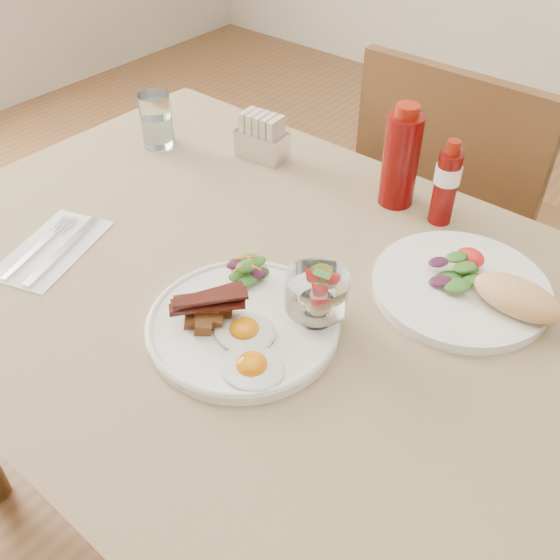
{
  "coord_description": "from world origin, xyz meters",
  "views": [
    {
      "loc": [
        0.47,
        -0.56,
        1.4
      ],
      "look_at": [
        0.04,
        -0.04,
        0.82
      ],
      "focal_mm": 40.0,
      "sensor_mm": 36.0,
      "label": 1
    }
  ],
  "objects": [
    {
      "name": "bacon_potato_pile",
      "position": [
        -0.02,
        -0.13,
        0.79
      ],
      "size": [
        0.1,
        0.1,
        0.05
      ],
      "rotation": [
        0.0,
        0.0,
        0.42
      ],
      "color": "brown",
      "rests_on": "main_plate"
    },
    {
      "name": "ketchup_bottle",
      "position": [
        0.01,
        0.33,
        0.84
      ],
      "size": [
        0.08,
        0.08,
        0.19
      ],
      "rotation": [
        0.0,
        0.0,
        0.29
      ],
      "color": "#5E0605",
      "rests_on": "table"
    },
    {
      "name": "fruit_cup",
      "position": [
        0.1,
        -0.02,
        0.82
      ],
      "size": [
        0.09,
        0.09,
        0.09
      ],
      "rotation": [
        0.0,
        0.0,
        -0.37
      ],
      "color": "white",
      "rests_on": "main_plate"
    },
    {
      "name": "second_plate",
      "position": [
        0.24,
        0.18,
        0.77
      ],
      "size": [
        0.3,
        0.27,
        0.07
      ],
      "rotation": [
        0.0,
        0.0,
        0.39
      ],
      "color": "white",
      "rests_on": "table"
    },
    {
      "name": "side_salad",
      "position": [
        -0.04,
        -0.02,
        0.78
      ],
      "size": [
        0.07,
        0.06,
        0.04
      ],
      "rotation": [
        0.0,
        0.0,
        0.4
      ],
      "color": "#225215",
      "rests_on": "main_plate"
    },
    {
      "name": "napkin_cutlery",
      "position": [
        -0.35,
        -0.16,
        0.75
      ],
      "size": [
        0.18,
        0.23,
        0.01
      ],
      "rotation": [
        0.0,
        0.0,
        0.34
      ],
      "color": "white",
      "rests_on": "table"
    },
    {
      "name": "water_glass",
      "position": [
        -0.49,
        0.2,
        0.8
      ],
      "size": [
        0.07,
        0.07,
        0.11
      ],
      "color": "white",
      "rests_on": "table"
    },
    {
      "name": "hot_sauce_bottle",
      "position": [
        0.1,
        0.33,
        0.83
      ],
      "size": [
        0.06,
        0.06,
        0.16
      ],
      "rotation": [
        0.0,
        0.0,
        -0.37
      ],
      "color": "#5E0605",
      "rests_on": "table"
    },
    {
      "name": "table",
      "position": [
        0.0,
        0.0,
        0.66
      ],
      "size": [
        1.33,
        0.88,
        0.75
      ],
      "color": "brown",
      "rests_on": "ground"
    },
    {
      "name": "main_plate",
      "position": [
        0.02,
        -0.1,
        0.76
      ],
      "size": [
        0.28,
        0.28,
        0.02
      ],
      "primitive_type": "cylinder",
      "color": "white",
      "rests_on": "table"
    },
    {
      "name": "sugar_caddy",
      "position": [
        -0.29,
        0.3,
        0.79
      ],
      "size": [
        0.11,
        0.07,
        0.09
      ],
      "rotation": [
        0.0,
        0.0,
        0.11
      ],
      "color": "silver",
      "rests_on": "table"
    },
    {
      "name": "chair_far",
      "position": [
        0.0,
        0.66,
        0.52
      ],
      "size": [
        0.42,
        0.42,
        0.93
      ],
      "color": "brown",
      "rests_on": "ground"
    },
    {
      "name": "fried_eggs",
      "position": [
        0.06,
        -0.14,
        0.77
      ],
      "size": [
        0.15,
        0.13,
        0.02
      ],
      "rotation": [
        0.0,
        0.0,
        -0.05
      ],
      "color": "silver",
      "rests_on": "main_plate"
    }
  ]
}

